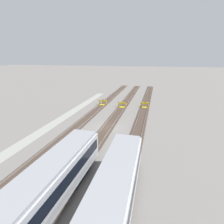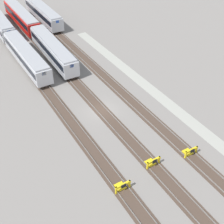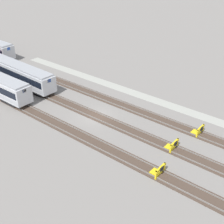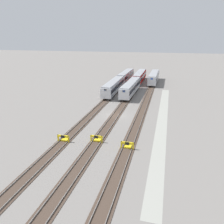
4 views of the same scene
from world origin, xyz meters
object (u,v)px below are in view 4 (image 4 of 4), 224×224
object	(u,v)px
subway_car_front_row_left_inner	(113,87)
bumper_stop_nearest_track	(127,145)
bumper_stop_middle_track	(64,138)
subway_car_front_row_right_inner	(131,88)
subway_car_front_row_rightmost	(126,76)
subway_car_front_row_leftmost	(154,77)
bumper_stop_near_inner_track	(97,139)
subway_car_front_row_centre	(140,77)

from	to	relation	value
subway_car_front_row_left_inner	bumper_stop_nearest_track	size ratio (longest dim) A/B	9.01
bumper_stop_nearest_track	bumper_stop_middle_track	world-z (taller)	same
subway_car_front_row_right_inner	subway_car_front_row_rightmost	world-z (taller)	same
subway_car_front_row_leftmost	subway_car_front_row_left_inner	distance (m)	21.58
subway_car_front_row_left_inner	bumper_stop_near_inner_track	world-z (taller)	subway_car_front_row_left_inner
bumper_stop_nearest_track	bumper_stop_middle_track	bearing A→B (deg)	91.26
subway_car_front_row_left_inner	bumper_stop_near_inner_track	bearing A→B (deg)	-170.68
subway_car_front_row_right_inner	bumper_stop_near_inner_track	world-z (taller)	subway_car_front_row_right_inner
bumper_stop_nearest_track	bumper_stop_middle_track	distance (m)	10.37
subway_car_front_row_left_inner	subway_car_front_row_centre	world-z (taller)	same
subway_car_front_row_leftmost	bumper_stop_near_inner_track	distance (m)	50.67
subway_car_front_row_centre	subway_car_front_row_rightmost	bearing A→B (deg)	90.80
subway_car_front_row_left_inner	bumper_stop_nearest_track	world-z (taller)	subway_car_front_row_left_inner
subway_car_front_row_right_inner	bumper_stop_nearest_track	bearing A→B (deg)	-170.91
subway_car_front_row_leftmost	subway_car_front_row_centre	bearing A→B (deg)	88.30
subway_car_front_row_leftmost	subway_car_front_row_centre	size ratio (longest dim) A/B	1.00
subway_car_front_row_left_inner	subway_car_front_row_right_inner	bearing A→B (deg)	-90.00
subway_car_front_row_rightmost	bumper_stop_nearest_track	size ratio (longest dim) A/B	9.02
subway_car_front_row_right_inner	subway_car_front_row_rightmost	bearing A→B (deg)	15.19
subway_car_front_row_centre	bumper_stop_nearest_track	distance (m)	51.79
subway_car_front_row_left_inner	subway_car_front_row_rightmost	xyz separation A→B (m)	(18.99, -0.01, 0.00)
subway_car_front_row_right_inner	bumper_stop_near_inner_track	xyz separation A→B (m)	(-31.46, -0.00, -1.53)
subway_car_front_row_left_inner	bumper_stop_middle_track	world-z (taller)	subway_car_front_row_left_inner
subway_car_front_row_left_inner	bumper_stop_middle_track	distance (m)	32.71
bumper_stop_near_inner_track	subway_car_front_row_leftmost	bearing A→B (deg)	-5.92
subway_car_front_row_centre	bumper_stop_nearest_track	bearing A→B (deg)	-174.29
subway_car_front_row_leftmost	subway_car_front_row_right_inner	bearing A→B (deg)	164.55
subway_car_front_row_centre	bumper_stop_near_inner_track	size ratio (longest dim) A/B	8.98
bumper_stop_nearest_track	bumper_stop_near_inner_track	size ratio (longest dim) A/B	1.00
subway_car_front_row_centre	subway_car_front_row_right_inner	xyz separation A→B (m)	(-19.07, 0.05, 0.00)
subway_car_front_row_rightmost	bumper_stop_nearest_track	bearing A→B (deg)	-168.62
subway_car_front_row_left_inner	bumper_stop_middle_track	xyz separation A→B (m)	(-32.68, 0.01, -1.53)
subway_car_front_row_leftmost	subway_car_front_row_left_inner	xyz separation A→B (m)	(-18.91, 10.39, 0.00)
subway_car_front_row_right_inner	bumper_stop_middle_track	distance (m)	33.12
bumper_stop_nearest_track	bumper_stop_near_inner_track	xyz separation A→B (m)	(0.99, 5.19, 0.00)
subway_car_front_row_centre	subway_car_front_row_right_inner	size ratio (longest dim) A/B	1.00
subway_car_front_row_right_inner	bumper_stop_nearest_track	size ratio (longest dim) A/B	9.03
subway_car_front_row_right_inner	bumper_stop_nearest_track	xyz separation A→B (m)	(-32.45, -5.19, -1.53)
bumper_stop_nearest_track	bumper_stop_near_inner_track	distance (m)	5.28
subway_car_front_row_right_inner	subway_car_front_row_rightmost	distance (m)	19.68
bumper_stop_nearest_track	subway_car_front_row_rightmost	bearing A→B (deg)	11.38
subway_car_front_row_leftmost	subway_car_front_row_left_inner	bearing A→B (deg)	151.21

